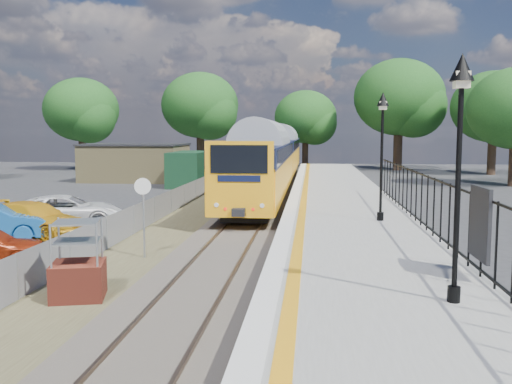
# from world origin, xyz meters

# --- Properties ---
(ground) EXTENTS (120.00, 120.00, 0.00)m
(ground) POSITION_xyz_m (0.00, 0.00, 0.00)
(ground) COLOR #2D2D30
(ground) RESTS_ON ground
(track_bed) EXTENTS (5.90, 80.00, 0.29)m
(track_bed) POSITION_xyz_m (-0.47, 9.67, 0.09)
(track_bed) COLOR #473F38
(track_bed) RESTS_ON ground
(platform) EXTENTS (5.00, 70.00, 0.90)m
(platform) POSITION_xyz_m (4.20, 8.00, 0.45)
(platform) COLOR gray
(platform) RESTS_ON ground
(platform_edge) EXTENTS (0.90, 70.00, 0.01)m
(platform_edge) POSITION_xyz_m (2.14, 8.00, 0.90)
(platform_edge) COLOR silver
(platform_edge) RESTS_ON platform
(victorian_lamp_south) EXTENTS (0.44, 0.44, 4.60)m
(victorian_lamp_south) POSITION_xyz_m (5.50, -4.00, 4.30)
(victorian_lamp_south) COLOR black
(victorian_lamp_south) RESTS_ON platform
(victorian_lamp_north) EXTENTS (0.44, 0.44, 4.60)m
(victorian_lamp_north) POSITION_xyz_m (5.30, 6.00, 4.30)
(victorian_lamp_north) COLOR black
(victorian_lamp_north) RESTS_ON platform
(palisade_fence) EXTENTS (0.12, 26.00, 2.00)m
(palisade_fence) POSITION_xyz_m (6.55, 2.24, 1.84)
(palisade_fence) COLOR black
(palisade_fence) RESTS_ON platform
(wire_fence) EXTENTS (0.06, 52.00, 1.20)m
(wire_fence) POSITION_xyz_m (-4.20, 12.00, 0.60)
(wire_fence) COLOR #999EA3
(wire_fence) RESTS_ON ground
(outbuilding) EXTENTS (10.80, 10.10, 3.12)m
(outbuilding) POSITION_xyz_m (-10.91, 31.21, 1.52)
(outbuilding) COLOR #9C8C58
(outbuilding) RESTS_ON ground
(tree_line) EXTENTS (56.80, 43.80, 11.88)m
(tree_line) POSITION_xyz_m (1.40, 42.00, 6.61)
(tree_line) COLOR #332319
(tree_line) RESTS_ON ground
(train) EXTENTS (2.82, 40.83, 3.51)m
(train) POSITION_xyz_m (0.00, 27.62, 2.34)
(train) COLOR #F5A415
(train) RESTS_ON ground
(brick_plinth) EXTENTS (1.49, 1.49, 1.98)m
(brick_plinth) POSITION_xyz_m (-2.80, -1.72, 0.95)
(brick_plinth) COLOR maroon
(brick_plinth) RESTS_ON ground
(speed_sign) EXTENTS (0.51, 0.19, 2.64)m
(speed_sign) POSITION_xyz_m (-2.53, 2.82, 1.78)
(speed_sign) COLOR #999EA3
(speed_sign) RESTS_ON ground
(car_yellow) EXTENTS (4.99, 3.16, 1.35)m
(car_yellow) POSITION_xyz_m (-8.06, 6.39, 0.67)
(car_yellow) COLOR gold
(car_yellow) RESTS_ON ground
(car_white) EXTENTS (5.37, 3.58, 1.37)m
(car_white) POSITION_xyz_m (-7.77, 8.83, 0.68)
(car_white) COLOR white
(car_white) RESTS_ON ground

